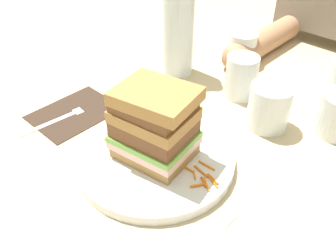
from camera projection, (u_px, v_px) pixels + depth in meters
The scene contains 25 objects.
ground_plane at pixel (171, 157), 0.60m from camera, with size 3.00×3.00×0.00m, color #C6B289.
main_plate at pixel (155, 158), 0.59m from camera, with size 0.25×0.25×0.02m, color white.
sandwich at pixel (155, 124), 0.55m from camera, with size 0.13×0.11×0.12m.
carrot_shred_0 at pixel (126, 137), 0.61m from camera, with size 0.00×0.00×0.03m, color orange.
carrot_shred_1 at pixel (114, 128), 0.63m from camera, with size 0.00×0.00×0.02m, color orange.
carrot_shred_2 at pixel (119, 139), 0.61m from camera, with size 0.00×0.00×0.03m, color orange.
carrot_shred_3 at pixel (112, 138), 0.61m from camera, with size 0.00×0.00×0.03m, color orange.
carrot_shred_4 at pixel (109, 136), 0.62m from camera, with size 0.00×0.00×0.02m, color orange.
carrot_shred_5 at pixel (113, 144), 0.60m from camera, with size 0.00×0.00×0.03m, color orange.
carrot_shred_6 at pixel (187, 168), 0.56m from camera, with size 0.00×0.00×0.03m, color orange.
carrot_shred_7 at pixel (197, 185), 0.53m from camera, with size 0.00×0.00×0.02m, color orange.
carrot_shred_8 at pixel (195, 175), 0.54m from camera, with size 0.00×0.00×0.02m, color orange.
carrot_shred_9 at pixel (213, 179), 0.54m from camera, with size 0.00×0.00×0.02m, color orange.
carrot_shred_10 at pixel (204, 182), 0.53m from camera, with size 0.00×0.00×0.02m, color orange.
carrot_shred_11 at pixel (201, 171), 0.55m from camera, with size 0.00×0.00×0.03m, color orange.
carrot_shred_12 at pixel (207, 184), 0.53m from camera, with size 0.00×0.00×0.03m, color orange.
carrot_shred_13 at pixel (207, 165), 0.56m from camera, with size 0.00×0.00×0.03m, color orange.
carrot_shred_14 at pixel (212, 181), 0.53m from camera, with size 0.00×0.00×0.03m, color orange.
napkin_dark at pixel (74, 112), 0.70m from camera, with size 0.12×0.16×0.00m, color #38281E.
fork at pixel (64, 116), 0.69m from camera, with size 0.03×0.17×0.00m.
knife at pixel (232, 214), 0.51m from camera, with size 0.02×0.20×0.00m.
juice_glass at pixel (269, 109), 0.65m from camera, with size 0.07×0.07×0.08m.
water_bottle at pixel (178, 20), 0.76m from camera, with size 0.07×0.07×0.27m.
empty_tumbler_0 at pixel (242, 48), 0.84m from camera, with size 0.06×0.06×0.07m, color silver.
empty_tumbler_1 at pixel (241, 77), 0.73m from camera, with size 0.06×0.06×0.09m, color silver.
Camera 1 is at (0.30, -0.33, 0.41)m, focal length 38.99 mm.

